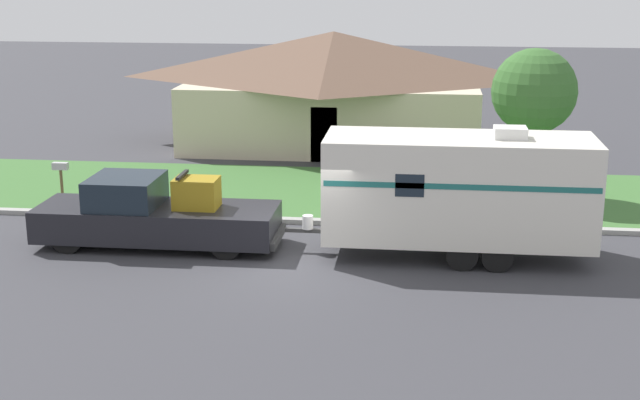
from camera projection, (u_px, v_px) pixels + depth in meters
ground_plane at (301, 267)px, 22.27m from camera, size 120.00×120.00×0.00m
curb_strip at (319, 222)px, 25.85m from camera, size 80.00×0.30×0.14m
lawn_strip at (332, 192)px, 29.36m from camera, size 80.00×7.00×0.03m
house_across_street at (333, 86)px, 36.55m from camera, size 12.59×7.69×4.63m
pickup_truck at (154, 215)px, 23.72m from camera, size 6.51×2.09×2.01m
travel_trailer at (459, 189)px, 22.57m from camera, size 7.84×2.42×3.42m
mailbox at (61, 173)px, 27.57m from camera, size 0.48×0.20×1.37m
tree_in_yard at (534, 91)px, 27.96m from camera, size 2.69×2.69×4.78m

